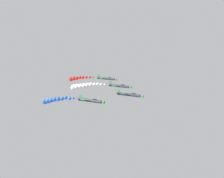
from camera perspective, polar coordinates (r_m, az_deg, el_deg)
The scene contains 7 objects.
airplane_lead at distance 96.44m, azimuth 3.81°, elevation -1.24°, with size 9.09×10.35×3.67m.
airplane_left_inner at distance 111.14m, azimuth 1.59°, elevation 0.69°, with size 9.40×10.35×3.07m.
smoke_trail_left_inner at distance 118.25m, azimuth -6.73°, elevation 0.60°, with size 3.82×16.81×4.52m.
airplane_right_inner at distance 91.27m, azimuth -4.81°, elevation -2.54°, with size 9.14×10.35×3.54m.
smoke_trail_right_inner at distance 101.48m, azimuth -13.04°, elevation -2.33°, with size 3.05×15.50×4.87m.
airplane_left_outer at distance 125.48m, azimuth -1.26°, elevation 2.33°, with size 9.40×10.35×3.06m.
smoke_trail_left_outer at distance 135.38m, azimuth -7.85°, elevation 2.39°, with size 3.70×15.99×4.16m.
Camera 1 is at (93.64, 41.67, 156.42)m, focal length 41.53 mm.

